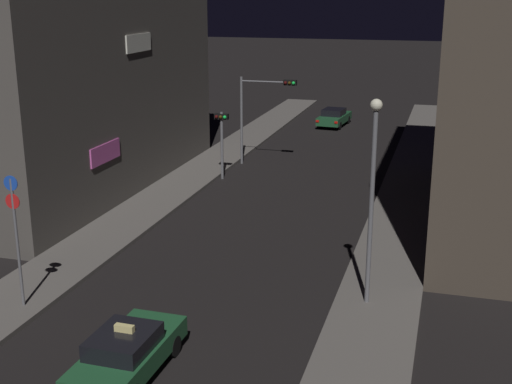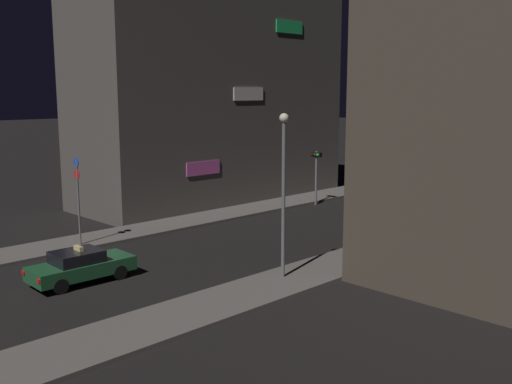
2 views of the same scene
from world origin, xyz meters
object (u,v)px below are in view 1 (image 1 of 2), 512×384
traffic_light_overhead (261,103)px  sign_pole_left (16,231)px  taxi (127,353)px  far_car (334,117)px  traffic_light_left_kerb (222,132)px  street_lamp_near_block (372,182)px

traffic_light_overhead → sign_pole_left: 22.01m
taxi → traffic_light_overhead: size_ratio=0.82×
far_car → traffic_light_left_kerb: size_ratio=1.18×
street_lamp_near_block → far_car: bearing=101.8°
traffic_light_left_kerb → far_car: bearing=79.0°
traffic_light_overhead → sign_pole_left: (-2.32, -21.87, -1.02)m
traffic_light_overhead → street_lamp_near_block: bearing=-64.0°
taxi → far_car: 38.69m
taxi → traffic_light_overhead: bearing=96.9°
taxi → traffic_light_overhead: 25.06m
far_car → sign_pole_left: sign_pole_left is taller
taxi → street_lamp_near_block: bearing=46.9°
street_lamp_near_block → traffic_light_overhead: bearing=116.0°
far_car → street_lamp_near_block: bearing=-78.2°
sign_pole_left → traffic_light_overhead: bearing=83.9°
far_car → street_lamp_near_block: street_lamp_near_block is taller
traffic_light_overhead → taxi: bearing=-83.1°
far_car → sign_pole_left: size_ratio=1.00×
taxi → sign_pole_left: bearing=152.1°
taxi → traffic_light_left_kerb: traffic_light_left_kerb is taller
traffic_light_left_kerb → sign_pole_left: 18.07m
sign_pole_left → traffic_light_left_kerb: bearing=86.7°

